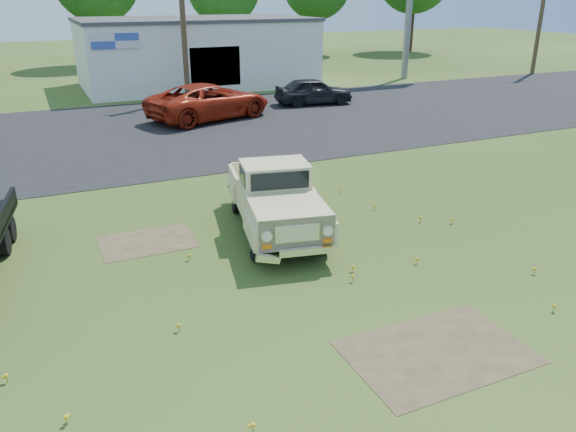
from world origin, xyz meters
The scene contains 10 objects.
ground centered at (0.00, 0.00, 0.00)m, with size 140.00×140.00×0.00m, color #2B4215.
asphalt_lot centered at (0.00, 15.00, 0.00)m, with size 90.00×14.00×0.02m, color black.
dirt_patch_a centered at (1.50, -3.00, 0.00)m, with size 3.00×2.00×0.01m, color #4B3C28.
dirt_patch_b centered at (-2.00, 3.50, 0.00)m, with size 2.20×1.60×0.01m, color #4B3C28.
commercial_building centered at (6.00, 26.99, 2.10)m, with size 14.20×8.20×4.15m.
utility_pole_mid centered at (4.00, 22.00, 4.60)m, with size 1.60×0.30×9.00m.
utility_pole_east centered at (30.00, 22.00, 4.60)m, with size 1.60×0.30×9.00m.
vintage_pickup_truck centered at (1.09, 2.87, 0.89)m, with size 1.91×4.92×1.79m, color #CEC28A, non-canonical shape.
red_pickup centered at (3.58, 16.50, 0.83)m, with size 2.75×5.97×1.66m, color maroon.
dark_sedan centered at (9.76, 17.83, 0.70)m, with size 1.65×4.10×1.40m, color black.
Camera 1 is at (-4.02, -9.10, 5.58)m, focal length 35.00 mm.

